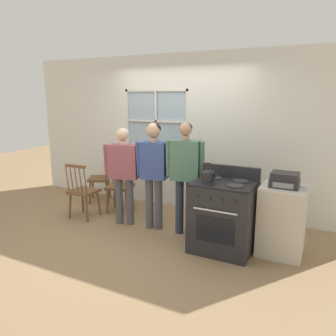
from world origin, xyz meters
The scene contains 14 objects.
ground_plane centered at (0.00, 0.00, 0.00)m, with size 16.00×16.00×0.00m, color #937551.
wall_back centered at (0.03, 1.40, 1.34)m, with size 6.40×0.16×2.70m.
chair_by_window centered at (-0.86, 0.71, 0.44)m, with size 0.51×0.49×0.93m.
chair_near_wall centered at (-1.23, 0.16, 0.44)m, with size 0.44×0.42×0.93m.
chair_center_cluster centered at (-1.52, 1.00, 0.44)m, with size 0.56×0.57×0.93m.
person_elderly_left centered at (-0.46, 0.25, 0.91)m, with size 0.61×0.32×1.52m.
person_teen_center centered at (0.04, 0.30, 0.99)m, with size 0.54×0.28×1.61m.
person_adult_right centered at (0.54, 0.33, 0.98)m, with size 0.56×0.29×1.64m.
stove centered at (1.20, 0.08, 0.47)m, with size 0.78×0.68×1.08m.
kettle centered at (1.02, -0.05, 1.02)m, with size 0.21×0.17×0.25m.
potted_plant centered at (-0.22, 1.31, 1.06)m, with size 0.12×0.12×0.26m.
handbag centered at (-0.92, 0.94, 0.76)m, with size 0.24×0.22×0.31m.
side_counter centered at (1.89, 0.30, 0.45)m, with size 0.55×0.50×0.90m.
stereo centered at (1.89, 0.28, 0.99)m, with size 0.34×0.29×0.18m.
Camera 1 is at (2.37, -3.82, 2.00)m, focal length 35.00 mm.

